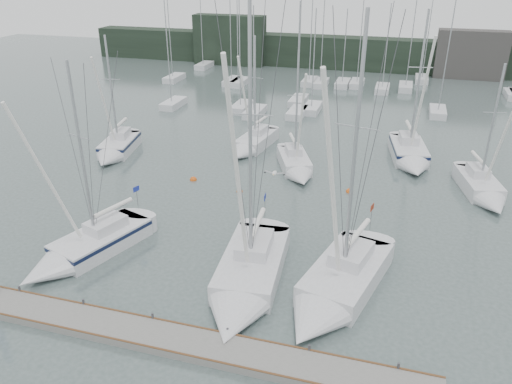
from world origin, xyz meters
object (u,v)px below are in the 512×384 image
sailboat_near_left (79,252)px  sailboat_mid_d (411,157)px  buoy_c (193,180)px  sailboat_mid_b (250,145)px  buoy_a (239,192)px  buoy_b (349,192)px  sailboat_mid_c (297,167)px  sailboat_mid_e (484,192)px  sailboat_near_center (244,287)px  sailboat_mid_a (115,150)px  sailboat_near_right (332,294)px

sailboat_near_left → sailboat_mid_d: (19.21, 21.91, 0.09)m
buoy_c → sailboat_mid_b: bearing=72.3°
buoy_a → buoy_b: (8.36, 2.43, 0.00)m
sailboat_mid_c → sailboat_mid_e: 14.82m
buoy_b → sailboat_near_center: bearing=-104.9°
sailboat_mid_b → buoy_b: (10.22, -6.59, -0.54)m
sailboat_mid_b → buoy_a: bearing=-70.4°
sailboat_near_left → sailboat_near_center: bearing=15.6°
sailboat_mid_a → buoy_a: size_ratio=23.42×
buoy_a → buoy_c: (-4.39, 1.09, 0.00)m
buoy_c → sailboat_mid_d: bearing=27.1°
sailboat_mid_d → buoy_a: bearing=-151.7°
buoy_a → buoy_b: 8.71m
sailboat_mid_e → buoy_c: (-22.75, -3.14, -0.55)m
sailboat_near_center → sailboat_mid_e: sailboat_near_center is taller
sailboat_near_left → sailboat_mid_b: sailboat_near_left is taller
sailboat_mid_a → buoy_b: bearing=-15.2°
sailboat_near_center → buoy_c: (-8.78, 13.65, -0.59)m
sailboat_near_right → sailboat_mid_e: sailboat_near_right is taller
buoy_c → sailboat_near_right: bearing=-43.9°
sailboat_near_center → sailboat_mid_a: bearing=132.1°
sailboat_mid_c → sailboat_mid_d: (9.30, 5.02, 0.12)m
sailboat_near_center → buoy_a: 13.32m
sailboat_mid_d → sailboat_mid_e: (5.50, -5.70, -0.12)m
sailboat_mid_e → buoy_c: size_ratio=18.42×
sailboat_mid_b → sailboat_near_center: bearing=-65.9°
sailboat_mid_c → buoy_b: (4.81, -2.47, -0.55)m
sailboat_near_center → sailboat_near_right: (4.70, 0.66, 0.03)m
sailboat_mid_b → sailboat_mid_c: sailboat_mid_b is taller
buoy_b → sailboat_mid_d: bearing=59.1°
sailboat_near_left → buoy_a: 13.58m
sailboat_near_right → sailboat_mid_b: bearing=131.9°
sailboat_near_right → sailboat_mid_b: (-10.95, 20.92, -0.08)m
sailboat_near_center → sailboat_mid_a: size_ratio=1.44×
sailboat_near_left → sailboat_mid_d: size_ratio=0.92×
sailboat_mid_a → buoy_a: bearing=-27.8°
sailboat_mid_d → sailboat_near_right: bearing=-109.1°
sailboat_mid_a → sailboat_mid_e: bearing=-10.5°
sailboat_mid_a → buoy_a: sailboat_mid_a is taller
sailboat_near_center → sailboat_mid_a: 24.46m
sailboat_mid_e → sailboat_near_right: bearing=-132.3°
sailboat_mid_c → sailboat_near_left: bearing=-142.8°
sailboat_near_center → buoy_b: size_ratio=28.54×
sailboat_mid_b → buoy_c: size_ratio=19.16×
sailboat_near_center → buoy_a: sailboat_near_center is taller
sailboat_near_center → sailboat_near_right: size_ratio=1.04×
sailboat_near_center → buoy_a: bearing=104.4°
sailboat_mid_e → buoy_a: bearing=-179.5°
sailboat_mid_a → sailboat_mid_c: 17.04m
sailboat_mid_d → buoy_b: bearing=-130.3°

